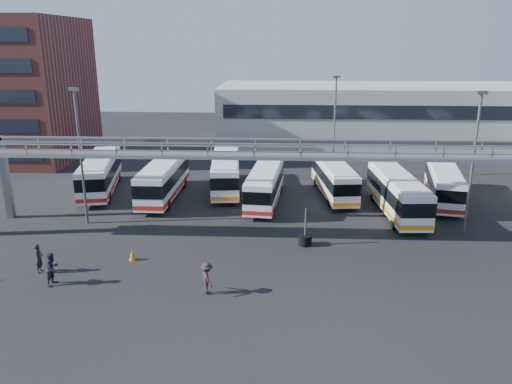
{
  "coord_description": "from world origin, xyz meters",
  "views": [
    {
      "loc": [
        -1.37,
        -27.22,
        13.37
      ],
      "look_at": [
        -2.97,
        6.0,
        3.28
      ],
      "focal_mm": 35.0,
      "sensor_mm": 36.0,
      "label": 1
    }
  ],
  "objects_px": {
    "bus_3": "(226,172)",
    "bus_4": "(265,184)",
    "light_pole_left": "(80,150)",
    "pedestrian_b": "(52,269)",
    "bus_1": "(100,173)",
    "pedestrian_c": "(207,278)",
    "cone_right": "(132,255)",
    "light_pole_mid": "(474,157)",
    "bus_7": "(444,183)",
    "bus_2": "(164,178)",
    "tire_stack": "(305,239)",
    "pedestrian_a": "(39,258)",
    "bus_6": "(397,193)",
    "light_pole_back": "(335,122)"
  },
  "relations": [
    {
      "from": "bus_3",
      "to": "bus_4",
      "type": "relative_size",
      "value": 1.05
    },
    {
      "from": "light_pole_left",
      "to": "pedestrian_b",
      "type": "distance_m",
      "value": 11.17
    },
    {
      "from": "bus_1",
      "to": "bus_4",
      "type": "xyz_separation_m",
      "value": [
        15.17,
        -2.55,
        -0.13
      ]
    },
    {
      "from": "pedestrian_c",
      "to": "bus_4",
      "type": "bearing_deg",
      "value": -37.74
    },
    {
      "from": "pedestrian_c",
      "to": "cone_right",
      "type": "distance_m",
      "value": 6.82
    },
    {
      "from": "light_pole_mid",
      "to": "bus_7",
      "type": "relative_size",
      "value": 0.99
    },
    {
      "from": "light_pole_mid",
      "to": "bus_2",
      "type": "height_order",
      "value": "light_pole_mid"
    },
    {
      "from": "light_pole_left",
      "to": "bus_2",
      "type": "relative_size",
      "value": 0.95
    },
    {
      "from": "light_pole_mid",
      "to": "pedestrian_c",
      "type": "xyz_separation_m",
      "value": [
        -17.23,
        -9.61,
        -4.82
      ]
    },
    {
      "from": "light_pole_left",
      "to": "tire_stack",
      "type": "bearing_deg",
      "value": -12.0
    },
    {
      "from": "light_pole_left",
      "to": "bus_4",
      "type": "relative_size",
      "value": 1.0
    },
    {
      "from": "pedestrian_a",
      "to": "pedestrian_c",
      "type": "distance_m",
      "value": 10.67
    },
    {
      "from": "bus_4",
      "to": "pedestrian_c",
      "type": "relative_size",
      "value": 5.62
    },
    {
      "from": "bus_1",
      "to": "bus_3",
      "type": "bearing_deg",
      "value": -5.17
    },
    {
      "from": "pedestrian_b",
      "to": "tire_stack",
      "type": "distance_m",
      "value": 16.01
    },
    {
      "from": "light_pole_mid",
      "to": "bus_1",
      "type": "height_order",
      "value": "light_pole_mid"
    },
    {
      "from": "bus_3",
      "to": "pedestrian_c",
      "type": "distance_m",
      "value": 19.97
    },
    {
      "from": "bus_3",
      "to": "bus_6",
      "type": "relative_size",
      "value": 1.0
    },
    {
      "from": "light_pole_mid",
      "to": "bus_4",
      "type": "bearing_deg",
      "value": 155.51
    },
    {
      "from": "pedestrian_a",
      "to": "pedestrian_b",
      "type": "bearing_deg",
      "value": -140.71
    },
    {
      "from": "pedestrian_b",
      "to": "bus_4",
      "type": "bearing_deg",
      "value": -24.16
    },
    {
      "from": "pedestrian_a",
      "to": "cone_right",
      "type": "bearing_deg",
      "value": -74.78
    },
    {
      "from": "bus_7",
      "to": "pedestrian_b",
      "type": "relative_size",
      "value": 5.39
    },
    {
      "from": "bus_2",
      "to": "bus_4",
      "type": "height_order",
      "value": "bus_2"
    },
    {
      "from": "light_pole_back",
      "to": "pedestrian_b",
      "type": "height_order",
      "value": "light_pole_back"
    },
    {
      "from": "light_pole_left",
      "to": "bus_4",
      "type": "xyz_separation_m",
      "value": [
        13.44,
        5.63,
        -4.04
      ]
    },
    {
      "from": "bus_2",
      "to": "bus_6",
      "type": "height_order",
      "value": "bus_2"
    },
    {
      "from": "light_pole_mid",
      "to": "pedestrian_b",
      "type": "distance_m",
      "value": 28.08
    },
    {
      "from": "light_pole_left",
      "to": "light_pole_back",
      "type": "xyz_separation_m",
      "value": [
        20.0,
        14.0,
        0.0
      ]
    },
    {
      "from": "bus_4",
      "to": "pedestrian_a",
      "type": "xyz_separation_m",
      "value": [
        -13.13,
        -14.1,
        -0.78
      ]
    },
    {
      "from": "pedestrian_b",
      "to": "cone_right",
      "type": "xyz_separation_m",
      "value": [
        3.55,
        3.45,
        -0.62
      ]
    },
    {
      "from": "light_pole_left",
      "to": "pedestrian_b",
      "type": "relative_size",
      "value": 5.31
    },
    {
      "from": "pedestrian_b",
      "to": "pedestrian_a",
      "type": "bearing_deg",
      "value": 58.12
    },
    {
      "from": "bus_2",
      "to": "cone_right",
      "type": "distance_m",
      "value": 13.24
    },
    {
      "from": "bus_3",
      "to": "bus_7",
      "type": "distance_m",
      "value": 19.26
    },
    {
      "from": "cone_right",
      "to": "pedestrian_b",
      "type": "bearing_deg",
      "value": -135.8
    },
    {
      "from": "bus_1",
      "to": "tire_stack",
      "type": "bearing_deg",
      "value": -43.54
    },
    {
      "from": "light_pole_left",
      "to": "light_pole_mid",
      "type": "height_order",
      "value": "same"
    },
    {
      "from": "bus_2",
      "to": "pedestrian_b",
      "type": "height_order",
      "value": "bus_2"
    },
    {
      "from": "light_pole_mid",
      "to": "bus_1",
      "type": "bearing_deg",
      "value": 162.83
    },
    {
      "from": "light_pole_mid",
      "to": "bus_6",
      "type": "bearing_deg",
      "value": 132.71
    },
    {
      "from": "bus_3",
      "to": "pedestrian_b",
      "type": "xyz_separation_m",
      "value": [
        -7.87,
        -19.25,
        -0.81
      ]
    },
    {
      "from": "light_pole_mid",
      "to": "tire_stack",
      "type": "distance_m",
      "value": 12.94
    },
    {
      "from": "bus_4",
      "to": "pedestrian_b",
      "type": "distance_m",
      "value": 19.45
    },
    {
      "from": "bus_6",
      "to": "cone_right",
      "type": "height_order",
      "value": "bus_6"
    },
    {
      "from": "light_pole_mid",
      "to": "bus_3",
      "type": "height_order",
      "value": "light_pole_mid"
    },
    {
      "from": "bus_3",
      "to": "bus_4",
      "type": "distance_m",
      "value": 5.27
    },
    {
      "from": "light_pole_back",
      "to": "bus_1",
      "type": "height_order",
      "value": "light_pole_back"
    },
    {
      "from": "light_pole_back",
      "to": "bus_4",
      "type": "height_order",
      "value": "light_pole_back"
    },
    {
      "from": "bus_3",
      "to": "pedestrian_c",
      "type": "xyz_separation_m",
      "value": [
        1.09,
        -19.92,
        -0.86
      ]
    }
  ]
}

